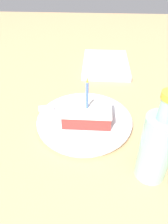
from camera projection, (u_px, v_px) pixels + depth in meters
The scene contains 6 objects.
ground_plane at pixel (85, 123), 0.65m from camera, with size 2.40×2.40×0.04m.
plate at pixel (84, 121), 0.61m from camera, with size 0.26×0.26×0.02m.
cake_slice at pixel (87, 114), 0.58m from camera, with size 0.08×0.13×0.13m.
fork at pixel (67, 106), 0.64m from camera, with size 0.06×0.19×0.00m.
bottle at pixel (157, 146), 0.43m from camera, with size 0.07×0.07×0.21m.
marble_board at pixel (106, 64), 0.89m from camera, with size 0.25×0.18×0.02m.
Camera 1 is at (-0.49, -0.03, 0.40)m, focal length 35.00 mm.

